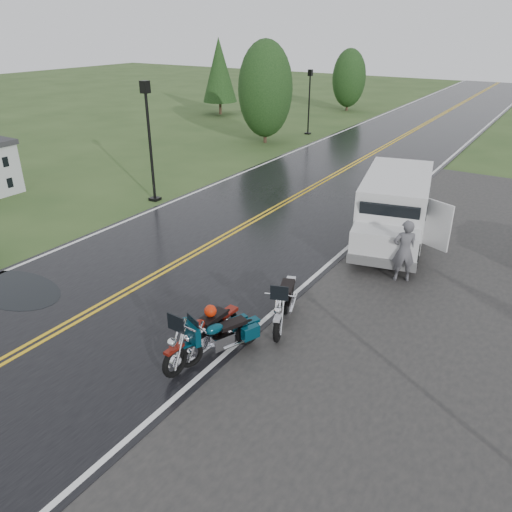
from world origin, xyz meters
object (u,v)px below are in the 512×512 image
at_px(van_white, 358,226).
at_px(lamp_post_near_left, 150,143).
at_px(motorcycle_teal, 190,346).
at_px(motorcycle_silver, 278,318).
at_px(person_at_van, 404,252).
at_px(lamp_post_far_left, 309,102).
at_px(motorcycle_red, 174,350).

distance_m(van_white, lamp_post_near_left, 9.04).
bearing_deg(van_white, motorcycle_teal, -109.89).
height_order(motorcycle_teal, motorcycle_silver, motorcycle_silver).
relative_size(motorcycle_teal, person_at_van, 1.11).
height_order(motorcycle_silver, lamp_post_near_left, lamp_post_near_left).
xyz_separation_m(van_white, lamp_post_near_left, (-8.91, 0.90, 1.22)).
distance_m(person_at_van, lamp_post_near_left, 10.68).
bearing_deg(motorcycle_silver, lamp_post_far_left, 95.63).
bearing_deg(lamp_post_near_left, person_at_van, -8.08).
xyz_separation_m(van_white, person_at_van, (1.57, -0.59, -0.21)).
bearing_deg(van_white, motorcycle_silver, -100.54).
height_order(person_at_van, lamp_post_far_left, lamp_post_far_left).
distance_m(person_at_van, lamp_post_far_left, 19.99).
bearing_deg(van_white, person_at_van, -33.33).
distance_m(motorcycle_teal, lamp_post_far_left, 24.30).
height_order(motorcycle_silver, van_white, van_white).
height_order(motorcycle_red, van_white, van_white).
xyz_separation_m(motorcycle_teal, lamp_post_near_left, (-8.07, 7.61, 1.73)).
bearing_deg(van_white, lamp_post_far_left, 108.69).
bearing_deg(person_at_van, motorcycle_teal, 40.28).
distance_m(lamp_post_near_left, lamp_post_far_left, 15.00).
bearing_deg(van_white, motorcycle_red, -110.06).
height_order(van_white, lamp_post_far_left, lamp_post_far_left).
relative_size(lamp_post_near_left, lamp_post_far_left, 1.17).
relative_size(motorcycle_red, lamp_post_far_left, 0.57).
distance_m(motorcycle_silver, van_white, 4.98).
xyz_separation_m(motorcycle_silver, lamp_post_far_left, (-9.90, 20.83, 1.32)).
xyz_separation_m(motorcycle_silver, van_white, (-0.19, 4.96, 0.43)).
bearing_deg(motorcycle_red, motorcycle_teal, 82.49).
bearing_deg(person_at_van, lamp_post_near_left, -36.30).
relative_size(motorcycle_red, lamp_post_near_left, 0.49).
distance_m(motorcycle_teal, lamp_post_near_left, 11.23).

